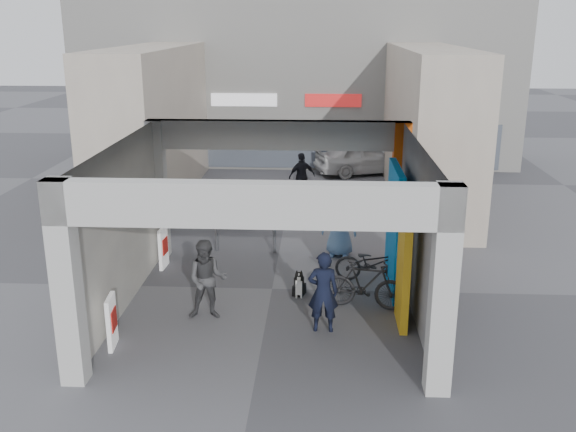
# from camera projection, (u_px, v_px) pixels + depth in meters

# --- Properties ---
(ground) EXTENTS (90.00, 90.00, 0.00)m
(ground) POSITION_uv_depth(u_px,v_px,m) (272.00, 289.00, 14.49)
(ground) COLOR #5A5A60
(ground) RESTS_ON ground
(arcade_canopy) EXTENTS (6.40, 6.45, 6.40)m
(arcade_canopy) POSITION_uv_depth(u_px,v_px,m) (295.00, 201.00, 13.00)
(arcade_canopy) COLOR #B4B4B0
(arcade_canopy) RESTS_ON ground
(far_building) EXTENTS (18.00, 4.08, 8.00)m
(far_building) POSITION_uv_depth(u_px,v_px,m) (297.00, 65.00, 26.67)
(far_building) COLOR silver
(far_building) RESTS_ON ground
(plaza_bldg_left) EXTENTS (2.00, 9.00, 5.00)m
(plaza_bldg_left) POSITION_uv_depth(u_px,v_px,m) (153.00, 125.00, 21.13)
(plaza_bldg_left) COLOR #BEB19E
(plaza_bldg_left) RESTS_ON ground
(plaza_bldg_right) EXTENTS (2.00, 9.00, 5.00)m
(plaza_bldg_right) POSITION_uv_depth(u_px,v_px,m) (428.00, 127.00, 20.69)
(plaza_bldg_right) COLOR #BEB19E
(plaza_bldg_right) RESTS_ON ground
(bollard_left) EXTENTS (0.09, 0.09, 0.96)m
(bollard_left) POSITION_uv_depth(u_px,v_px,m) (217.00, 233.00, 16.77)
(bollard_left) COLOR gray
(bollard_left) RESTS_ON ground
(bollard_center) EXTENTS (0.09, 0.09, 0.85)m
(bollard_center) POSITION_uv_depth(u_px,v_px,m) (274.00, 237.00, 16.61)
(bollard_center) COLOR gray
(bollard_center) RESTS_ON ground
(bollard_right) EXTENTS (0.09, 0.09, 0.92)m
(bollard_right) POSITION_uv_depth(u_px,v_px,m) (338.00, 234.00, 16.75)
(bollard_right) COLOR gray
(bollard_right) RESTS_ON ground
(advert_board_near) EXTENTS (0.15, 0.56, 1.00)m
(advert_board_near) POSITION_uv_depth(u_px,v_px,m) (112.00, 322.00, 11.80)
(advert_board_near) COLOR white
(advert_board_near) RESTS_ON ground
(advert_board_far) EXTENTS (0.13, 0.55, 1.00)m
(advert_board_far) POSITION_uv_depth(u_px,v_px,m) (164.00, 248.00, 15.62)
(advert_board_far) COLOR white
(advert_board_far) RESTS_ON ground
(cafe_set) EXTENTS (1.57, 1.27, 0.95)m
(cafe_set) POSITION_uv_depth(u_px,v_px,m) (239.00, 211.00, 19.22)
(cafe_set) COLOR #A3A3A8
(cafe_set) RESTS_ON ground
(produce_stand) EXTENTS (1.30, 0.70, 0.85)m
(produce_stand) POSITION_uv_depth(u_px,v_px,m) (223.00, 198.00, 20.55)
(produce_stand) COLOR black
(produce_stand) RESTS_ON ground
(crate_stack) EXTENTS (0.53, 0.46, 0.56)m
(crate_stack) POSITION_uv_depth(u_px,v_px,m) (300.00, 196.00, 21.07)
(crate_stack) COLOR #195924
(crate_stack) RESTS_ON ground
(border_collie) EXTENTS (0.23, 0.45, 0.62)m
(border_collie) POSITION_uv_depth(u_px,v_px,m) (299.00, 285.00, 14.04)
(border_collie) COLOR black
(border_collie) RESTS_ON ground
(man_with_dog) EXTENTS (0.60, 0.40, 1.63)m
(man_with_dog) POSITION_uv_depth(u_px,v_px,m) (323.00, 292.00, 12.32)
(man_with_dog) COLOR black
(man_with_dog) RESTS_ON ground
(man_back_turned) EXTENTS (0.85, 0.69, 1.65)m
(man_back_turned) POSITION_uv_depth(u_px,v_px,m) (207.00, 280.00, 12.86)
(man_back_turned) COLOR #424244
(man_back_turned) RESTS_ON ground
(man_elderly) EXTENTS (0.98, 0.72, 1.82)m
(man_elderly) POSITION_uv_depth(u_px,v_px,m) (340.00, 222.00, 16.28)
(man_elderly) COLOR #638CC0
(man_elderly) RESTS_ON ground
(man_crates) EXTENTS (1.01, 0.73, 1.59)m
(man_crates) POSITION_uv_depth(u_px,v_px,m) (302.00, 176.00, 21.48)
(man_crates) COLOR black
(man_crates) RESTS_ON ground
(bicycle_front) EXTENTS (1.82, 0.85, 0.92)m
(bicycle_front) POSITION_uv_depth(u_px,v_px,m) (373.00, 263.00, 14.74)
(bicycle_front) COLOR black
(bicycle_front) RESTS_ON ground
(bicycle_rear) EXTENTS (1.83, 0.79, 1.06)m
(bicycle_rear) POSITION_uv_depth(u_px,v_px,m) (365.00, 284.00, 13.38)
(bicycle_rear) COLOR black
(bicycle_rear) RESTS_ON ground
(white_van) EXTENTS (4.21, 2.72, 1.33)m
(white_van) POSITION_uv_depth(u_px,v_px,m) (365.00, 157.00, 25.13)
(white_van) COLOR silver
(white_van) RESTS_ON ground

